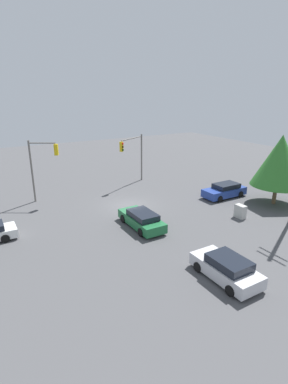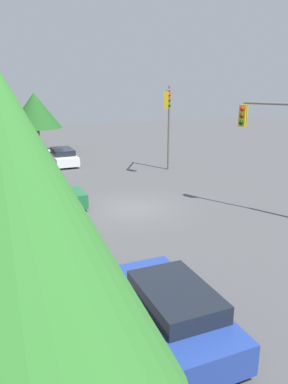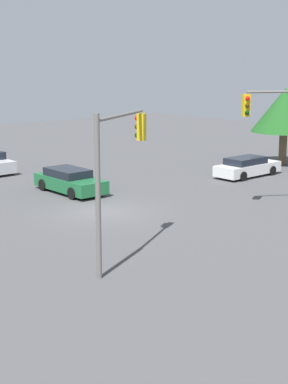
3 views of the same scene
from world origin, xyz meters
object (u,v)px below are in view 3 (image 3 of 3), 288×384
Objects in this scene: sedan_green at (70,181)px; sedan_white at (247,167)px; traffic_signal_cross at (118,157)px; traffic_signal_main at (275,128)px.

sedan_white is (3.55, 11.24, -0.04)m from sedan_green.
sedan_white is 18.36m from traffic_signal_cross.
traffic_signal_main reaches higher than sedan_white.
traffic_signal_cross is (10.94, -5.24, 3.24)m from sedan_green.
traffic_signal_cross is at bearing 64.39° from sedan_green.
sedan_green is 12.56m from traffic_signal_cross.
traffic_signal_main is (9.95, 5.25, 3.43)m from sedan_green.
traffic_signal_cross is (0.99, -10.49, -0.19)m from traffic_signal_main.
traffic_signal_main is at bearing 117.82° from sedan_green.
traffic_signal_main is 1.08× the size of traffic_signal_cross.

